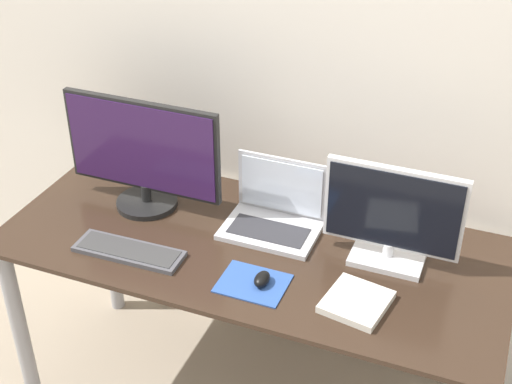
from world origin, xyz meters
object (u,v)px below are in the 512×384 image
at_px(monitor_right, 392,218).
at_px(laptop, 275,212).
at_px(monitor_left, 143,155).
at_px(keyboard, 129,251).
at_px(book, 356,302).
at_px(mouse, 262,279).

distance_m(monitor_right, laptop, 0.42).
xyz_separation_m(monitor_left, keyboard, (0.09, -0.28, -0.20)).
bearing_deg(book, mouse, -176.40).
bearing_deg(monitor_right, mouse, -140.42).
xyz_separation_m(keyboard, book, (0.76, 0.03, 0.00)).
bearing_deg(keyboard, monitor_left, 107.49).
bearing_deg(laptop, keyboard, -139.93).
relative_size(laptop, keyboard, 0.87).
bearing_deg(mouse, monitor_right, 39.58).
bearing_deg(laptop, mouse, -76.56).
xyz_separation_m(monitor_right, laptop, (-0.41, 0.04, -0.11)).
xyz_separation_m(monitor_right, keyboard, (-0.80, -0.28, -0.15)).
height_order(laptop, mouse, laptop).
height_order(monitor_left, mouse, monitor_left).
distance_m(monitor_right, book, 0.30).
bearing_deg(keyboard, laptop, 40.07).
xyz_separation_m(monitor_left, mouse, (0.56, -0.27, -0.18)).
bearing_deg(book, keyboard, -177.83).
distance_m(mouse, book, 0.30).
bearing_deg(keyboard, monitor_right, 19.61).
height_order(monitor_left, laptop, monitor_left).
relative_size(monitor_right, laptop, 1.35).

